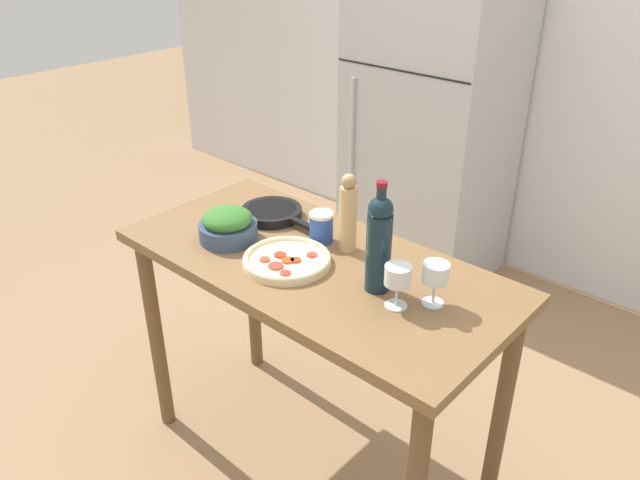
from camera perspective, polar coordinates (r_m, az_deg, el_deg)
name	(u,v)px	position (r m, az deg, el deg)	size (l,w,h in m)	color
ground_plane	(315,459)	(2.60, -0.49, -19.37)	(14.00, 14.00, 0.00)	#9E7A56
wall_back	(574,46)	(3.48, 22.20, 16.11)	(6.40, 0.08, 2.60)	silver
refrigerator	(431,129)	(3.50, 10.07, 9.97)	(0.79, 0.67, 1.69)	#B7BCC1
prep_counter	(314,294)	(2.09, -0.58, -5.00)	(1.32, 0.63, 0.91)	brown
wine_bottle	(380,241)	(1.80, 5.46, -0.10)	(0.08, 0.08, 0.35)	#142833
wine_glass_near	(398,278)	(1.76, 7.12, -3.43)	(0.08, 0.08, 0.13)	silver
wine_glass_far	(435,275)	(1.79, 10.51, -3.17)	(0.08, 0.08, 0.13)	silver
pepper_mill	(348,214)	(2.02, 2.58, 2.37)	(0.06, 0.06, 0.27)	tan
salad_bowl	(228,226)	(2.14, -8.42, 1.30)	(0.20, 0.20, 0.11)	#384C6B
homemade_pizza	(287,260)	(1.99, -3.05, -1.81)	(0.28, 0.28, 0.03)	beige
salt_canister	(321,227)	(2.11, 0.13, 1.20)	(0.08, 0.08, 0.11)	#284CA3
cast_iron_skillet	(272,212)	(2.30, -4.39, 2.53)	(0.36, 0.22, 0.04)	black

